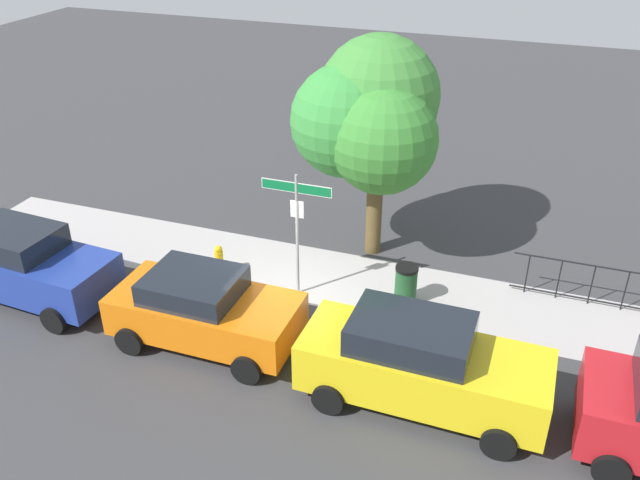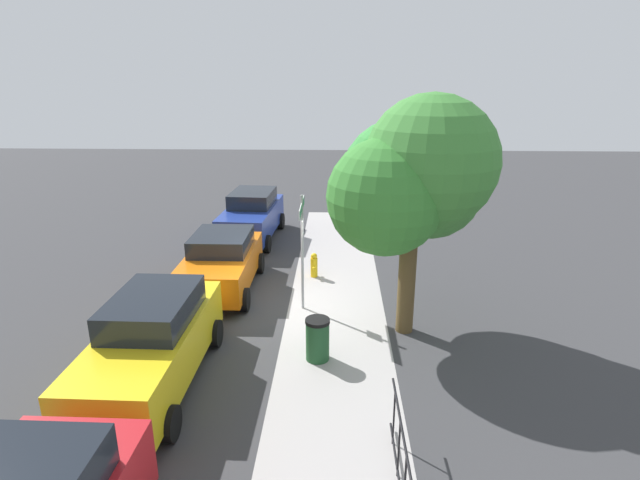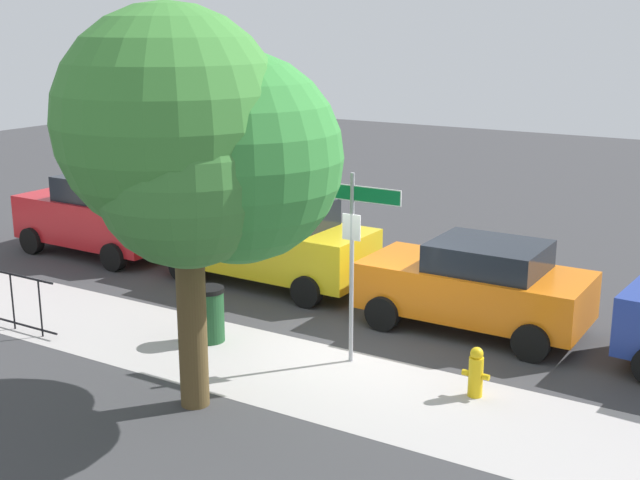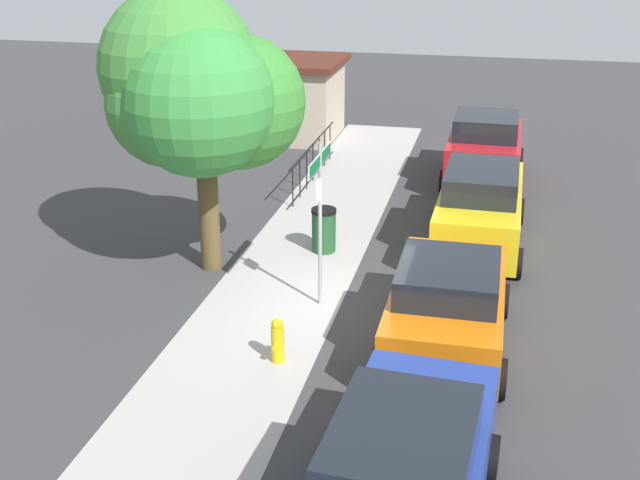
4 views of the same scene
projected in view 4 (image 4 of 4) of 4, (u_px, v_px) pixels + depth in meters
name	position (u px, v px, depth m)	size (l,w,h in m)	color
ground_plane	(341.00, 304.00, 15.36)	(60.00, 60.00, 0.00)	#38383A
sidewalk_strip	(300.00, 258.00, 17.44)	(24.00, 2.60, 0.00)	#A7A2A0
street_sign	(320.00, 192.00, 14.57)	(1.70, 0.07, 3.15)	#9EA0A5
shade_tree	(196.00, 91.00, 15.37)	(3.78, 3.88, 5.71)	brown
car_orange	(448.00, 303.00, 13.49)	(4.04, 2.04, 1.66)	orange
car_yellow	(480.00, 206.00, 17.73)	(4.70, 2.00, 1.87)	gold
car_red	(485.00, 148.00, 22.09)	(4.03, 2.15, 1.92)	red
iron_fence	(313.00, 161.00, 22.31)	(5.16, 0.04, 1.07)	black
utility_shed	(301.00, 98.00, 26.49)	(3.33, 2.71, 2.58)	tan
fire_hydrant	(278.00, 340.00, 13.27)	(0.42, 0.22, 0.78)	yellow
trash_bin	(324.00, 230.00, 17.64)	(0.55, 0.55, 0.98)	#1E4C28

